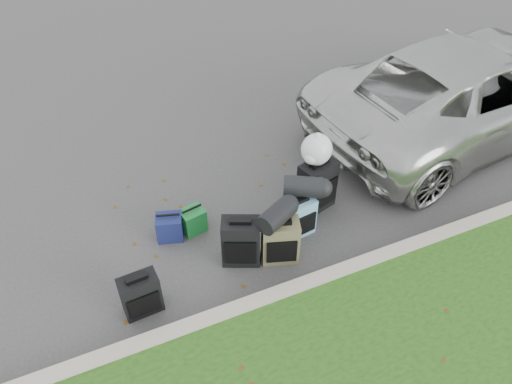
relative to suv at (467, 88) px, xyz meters
name	(u,v)px	position (x,y,z in m)	size (l,w,h in m)	color
ground	(269,231)	(-3.74, -0.91, -0.72)	(120.00, 120.00, 0.00)	#383535
curb	(307,286)	(-3.74, -1.91, -0.64)	(120.00, 0.18, 0.15)	#9E937F
suv	(467,88)	(0.00, 0.00, 0.00)	(2.37, 5.15, 1.43)	#B7B7B2
suitcase_small_black	(141,295)	(-5.50, -1.42, -0.46)	(0.41, 0.23, 0.52)	black
suitcase_large_black_left	(241,242)	(-4.25, -1.19, -0.40)	(0.44, 0.27, 0.64)	black
suitcase_olive	(280,241)	(-3.81, -1.35, -0.42)	(0.43, 0.27, 0.59)	#48432C
suitcase_teal	(299,217)	(-3.41, -1.06, -0.45)	(0.37, 0.22, 0.53)	teal
suitcase_large_black_right	(317,186)	(-2.98, -0.72, -0.36)	(0.48, 0.29, 0.72)	black
tote_green	(193,220)	(-4.62, -0.49, -0.55)	(0.29, 0.23, 0.33)	#19732F
tote_navy	(170,227)	(-4.92, -0.49, -0.55)	(0.32, 0.25, 0.34)	navy
duffel_left	(277,215)	(-3.86, -1.33, 0.00)	(0.25, 0.25, 0.46)	black
duffel_right	(303,187)	(-3.33, -0.96, -0.05)	(0.26, 0.26, 0.47)	black
trash_bag	(317,149)	(-3.01, -0.66, 0.20)	(0.40, 0.40, 0.40)	silver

